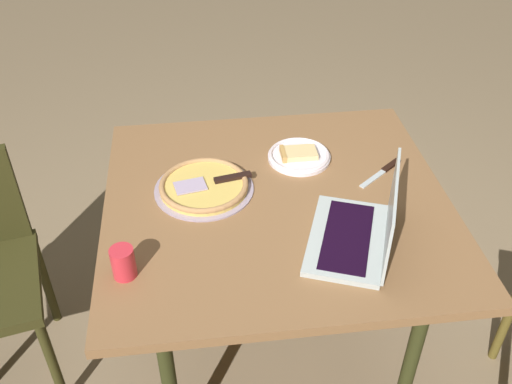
{
  "coord_description": "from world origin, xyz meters",
  "views": [
    {
      "loc": [
        1.41,
        -0.25,
        1.89
      ],
      "look_at": [
        0.06,
        -0.08,
        0.83
      ],
      "focal_mm": 40.39,
      "sensor_mm": 36.0,
      "label": 1
    }
  ],
  "objects_px": {
    "table_knife": "(384,170)",
    "drink_cup": "(123,262)",
    "dining_table": "(277,216)",
    "laptop": "(362,230)",
    "pizza_tray": "(204,186)",
    "pizza_plate": "(299,156)"
  },
  "relations": [
    {
      "from": "laptop",
      "to": "dining_table",
      "type": "bearing_deg",
      "value": -137.96
    },
    {
      "from": "laptop",
      "to": "pizza_tray",
      "type": "relative_size",
      "value": 1.24
    },
    {
      "from": "laptop",
      "to": "pizza_tray",
      "type": "xyz_separation_m",
      "value": [
        -0.31,
        -0.44,
        -0.03
      ]
    },
    {
      "from": "laptop",
      "to": "pizza_plate",
      "type": "xyz_separation_m",
      "value": [
        -0.45,
        -0.1,
        -0.04
      ]
    },
    {
      "from": "dining_table",
      "to": "drink_cup",
      "type": "distance_m",
      "value": 0.55
    },
    {
      "from": "laptop",
      "to": "drink_cup",
      "type": "height_order",
      "value": "laptop"
    },
    {
      "from": "table_knife",
      "to": "pizza_plate",
      "type": "bearing_deg",
      "value": -111.71
    },
    {
      "from": "dining_table",
      "to": "pizza_tray",
      "type": "bearing_deg",
      "value": -109.41
    },
    {
      "from": "dining_table",
      "to": "drink_cup",
      "type": "xyz_separation_m",
      "value": [
        0.27,
        -0.46,
        0.12
      ]
    },
    {
      "from": "dining_table",
      "to": "table_knife",
      "type": "distance_m",
      "value": 0.41
    },
    {
      "from": "pizza_plate",
      "to": "drink_cup",
      "type": "distance_m",
      "value": 0.76
    },
    {
      "from": "dining_table",
      "to": "pizza_tray",
      "type": "height_order",
      "value": "pizza_tray"
    },
    {
      "from": "pizza_plate",
      "to": "table_knife",
      "type": "bearing_deg",
      "value": 68.29
    },
    {
      "from": "dining_table",
      "to": "laptop",
      "type": "bearing_deg",
      "value": 42.04
    },
    {
      "from": "dining_table",
      "to": "table_knife",
      "type": "bearing_deg",
      "value": 105.65
    },
    {
      "from": "pizza_plate",
      "to": "pizza_tray",
      "type": "height_order",
      "value": "pizza_plate"
    },
    {
      "from": "dining_table",
      "to": "drink_cup",
      "type": "bearing_deg",
      "value": -59.45
    },
    {
      "from": "pizza_plate",
      "to": "table_knife",
      "type": "distance_m",
      "value": 0.3
    },
    {
      "from": "pizza_plate",
      "to": "pizza_tray",
      "type": "xyz_separation_m",
      "value": [
        0.14,
        -0.34,
        0.0
      ]
    },
    {
      "from": "pizza_plate",
      "to": "pizza_tray",
      "type": "bearing_deg",
      "value": -67.89
    },
    {
      "from": "table_knife",
      "to": "drink_cup",
      "type": "relative_size",
      "value": 1.92
    },
    {
      "from": "dining_table",
      "to": "pizza_plate",
      "type": "relative_size",
      "value": 5.01
    }
  ]
}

